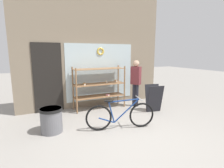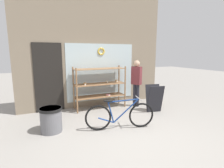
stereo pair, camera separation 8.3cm
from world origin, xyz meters
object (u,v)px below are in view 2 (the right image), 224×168
(display_case, at_px, (100,84))
(trash_bin, at_px, (51,119))
(bicycle, at_px, (120,115))
(sandwich_board, at_px, (154,99))
(pedestrian, at_px, (136,80))

(display_case, relative_size, trash_bin, 2.90)
(bicycle, distance_m, trash_bin, 1.59)
(bicycle, bearing_deg, trash_bin, 175.44)
(sandwich_board, height_order, trash_bin, sandwich_board)
(bicycle, distance_m, pedestrian, 2.02)
(bicycle, xyz_separation_m, pedestrian, (1.33, 1.41, 0.57))
(display_case, height_order, sandwich_board, display_case)
(display_case, distance_m, bicycle, 1.79)
(display_case, bearing_deg, trash_bin, -143.68)
(sandwich_board, relative_size, pedestrian, 0.54)
(bicycle, height_order, trash_bin, bicycle)
(sandwich_board, distance_m, pedestrian, 0.91)
(pedestrian, bearing_deg, sandwich_board, 163.22)
(display_case, distance_m, sandwich_board, 1.78)
(display_case, relative_size, bicycle, 1.02)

